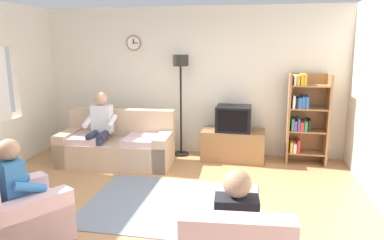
# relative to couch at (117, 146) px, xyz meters

# --- Properties ---
(ground_plane) EXTENTS (12.00, 12.00, 0.00)m
(ground_plane) POSITION_rel_couch_xyz_m (1.11, -1.68, -0.31)
(ground_plane) COLOR #B27F51
(back_wall_assembly) EXTENTS (6.20, 0.17, 2.70)m
(back_wall_assembly) POSITION_rel_couch_xyz_m (1.11, 0.98, 1.04)
(back_wall_assembly) COLOR silver
(back_wall_assembly) RESTS_ON ground_plane
(couch) EXTENTS (1.94, 0.98, 0.90)m
(couch) POSITION_rel_couch_xyz_m (0.00, 0.00, 0.00)
(couch) COLOR tan
(couch) RESTS_ON ground_plane
(tv_stand) EXTENTS (1.10, 0.56, 0.54)m
(tv_stand) POSITION_rel_couch_xyz_m (1.96, 0.57, -0.04)
(tv_stand) COLOR olive
(tv_stand) RESTS_ON ground_plane
(tv) EXTENTS (0.60, 0.49, 0.44)m
(tv) POSITION_rel_couch_xyz_m (1.96, 0.55, 0.45)
(tv) COLOR black
(tv) RESTS_ON tv_stand
(bookshelf) EXTENTS (0.68, 0.36, 1.55)m
(bookshelf) POSITION_rel_couch_xyz_m (3.16, 0.64, 0.50)
(bookshelf) COLOR olive
(bookshelf) RESTS_ON ground_plane
(floor_lamp) EXTENTS (0.28, 0.28, 1.85)m
(floor_lamp) POSITION_rel_couch_xyz_m (0.99, 0.67, 1.14)
(floor_lamp) COLOR black
(floor_lamp) RESTS_ON ground_plane
(armchair_near_window) EXTENTS (1.15, 1.17, 0.90)m
(armchair_near_window) POSITION_rel_couch_xyz_m (-0.06, -2.57, -0.02)
(armchair_near_window) COLOR beige
(armchair_near_window) RESTS_ON ground_plane
(area_rug) EXTENTS (2.20, 1.70, 0.01)m
(area_rug) POSITION_rel_couch_xyz_m (1.33, -1.42, -0.31)
(area_rug) COLOR slate
(area_rug) RESTS_ON ground_plane
(person_on_couch) EXTENTS (0.53, 0.55, 1.24)m
(person_on_couch) POSITION_rel_couch_xyz_m (-0.24, -0.11, 0.39)
(person_on_couch) COLOR silver
(person_on_couch) RESTS_ON ground_plane
(person_in_left_armchair) EXTENTS (0.61, 0.64, 1.12)m
(person_in_left_armchair) POSITION_rel_couch_xyz_m (-0.02, -2.49, 0.29)
(person_in_left_armchair) COLOR #3372B2
(person_in_left_armchair) RESTS_ON ground_plane
(person_in_right_armchair) EXTENTS (0.54, 0.56, 1.12)m
(person_in_right_armchair) POSITION_rel_couch_xyz_m (2.25, -2.93, 0.29)
(person_in_right_armchair) COLOR black
(person_in_right_armchair) RESTS_ON ground_plane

